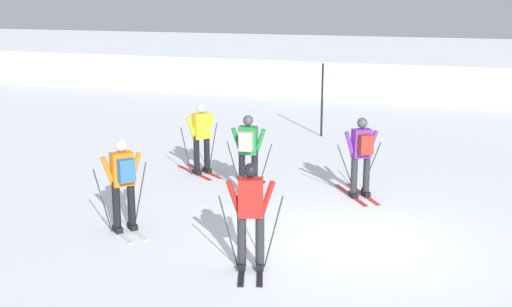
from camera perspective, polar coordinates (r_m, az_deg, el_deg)
The scene contains 8 objects.
ground_plane at distance 11.44m, azimuth 9.05°, elevation -7.71°, with size 120.00×120.00×0.00m, color white.
far_snow_ridge at distance 31.76m, azimuth 16.57°, elevation 6.90°, with size 80.00×9.15×1.42m, color white.
skier_purple at distance 13.64m, azimuth 9.29°, elevation -0.00°, with size 1.22×1.52×1.71m.
skier_red at distance 9.91m, azimuth -0.46°, elevation -5.29°, with size 0.95×1.63×1.71m.
skier_green at distance 13.74m, azimuth -0.71°, elevation 0.28°, with size 1.00×1.64×1.71m.
skier_orange at distance 11.71m, azimuth -11.63°, elevation -2.38°, with size 1.48×1.28×1.71m.
skier_yellow at distance 15.37m, azimuth -4.85°, elevation 1.52°, with size 1.51×1.24×1.71m.
trail_marker_pole at distance 19.62m, azimuth 5.84°, elevation 4.70°, with size 0.06×0.06×2.21m, color black.
Camera 1 is at (1.93, -10.49, 4.13)m, focal length 45.36 mm.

